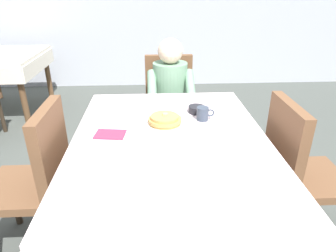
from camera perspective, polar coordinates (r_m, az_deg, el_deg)
name	(u,v)px	position (r m, az deg, el deg)	size (l,w,h in m)	color
ground_plane	(170,235)	(2.15, 0.36, -19.91)	(14.00, 14.00, 0.00)	#474C47
dining_table_main	(170,151)	(1.75, 0.42, -4.78)	(1.12, 1.52, 0.74)	silver
chair_diner	(169,100)	(2.87, 0.23, 4.96)	(0.44, 0.45, 0.93)	brown
diner_person	(170,91)	(2.67, 0.43, 6.57)	(0.40, 0.43, 1.12)	gray
chair_right_side	(297,165)	(2.01, 23.06, -6.77)	(0.45, 0.44, 0.93)	brown
chair_left_side	(38,173)	(1.93, -23.26, -8.13)	(0.45, 0.44, 0.93)	brown
plate_breakfast	(165,124)	(1.85, -0.51, 0.29)	(0.28, 0.28, 0.02)	white
breakfast_stack	(165,120)	(1.83, -0.59, 1.20)	(0.20, 0.20, 0.07)	tan
cup_coffee	(203,114)	(1.93, 6.60, 2.34)	(0.11, 0.08, 0.08)	#333D4C
bowl_butter	(196,109)	(2.04, 5.39, 3.15)	(0.11, 0.11, 0.04)	black
fork_left_of_plate	(134,127)	(1.83, -6.42, -0.27)	(0.18, 0.01, 0.01)	silver
knife_right_of_plate	(197,126)	(1.85, 5.42, 0.01)	(0.20, 0.01, 0.01)	silver
spoon_near_edge	(176,151)	(1.57, 1.57, -4.74)	(0.15, 0.01, 0.01)	silver
napkin_folded	(110,134)	(1.77, -10.85, -1.55)	(0.17, 0.12, 0.01)	#8C2D4C
background_table_far	(2,63)	(4.36, -28.73, 10.34)	(0.92, 1.12, 0.74)	silver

